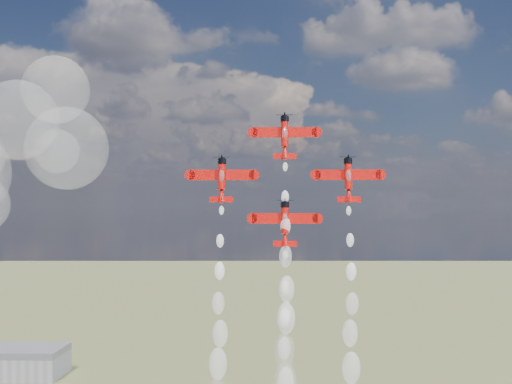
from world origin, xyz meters
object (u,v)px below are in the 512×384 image
object	(u,v)px
plane_left	(222,179)
plane_right	(348,179)
plane_lead	(285,136)
hangar	(8,361)
plane_slot	(285,223)

from	to	relation	value
plane_left	plane_right	size ratio (longest dim) A/B	1.00
plane_lead	plane_left	distance (m)	16.06
plane_left	hangar	bearing A→B (deg)	122.83
plane_slot	plane_lead	bearing A→B (deg)	90.00
hangar	plane_slot	bearing A→B (deg)	-54.46
plane_left	plane_right	world-z (taller)	same
plane_lead	plane_slot	size ratio (longest dim) A/B	1.00
plane_right	hangar	bearing A→B (deg)	128.55
plane_left	plane_right	bearing A→B (deg)	0.00
hangar	plane_right	size ratio (longest dim) A/B	3.70
plane_right	plane_left	bearing A→B (deg)	180.00
plane_slot	plane_right	bearing A→B (deg)	6.97
plane_slot	hangar	bearing A→B (deg)	125.54
plane_lead	plane_right	xyz separation A→B (m)	(13.16, -1.61, -9.07)
hangar	plane_right	xyz separation A→B (m)	(138.46, -173.78, 76.64)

